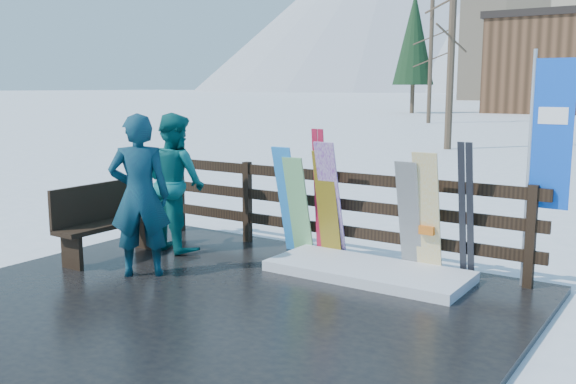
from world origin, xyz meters
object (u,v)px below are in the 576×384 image
Objects in this scene: snowboard_4 at (409,217)px; person_back at (175,182)px; snowboard_2 at (327,205)px; rental_flag at (546,143)px; snowboard_5 at (427,215)px; snowboard_3 at (331,201)px; person_front at (140,196)px; snowboard_1 at (298,206)px; snowboard_0 at (288,200)px; bench at (105,219)px.

person_back is (-3.10, -0.67, 0.25)m from snowboard_4.
snowboard_4 is 3.18m from person_back.
rental_flag is (2.54, 0.27, 0.90)m from snowboard_2.
person_back is (-3.32, -0.67, 0.19)m from snowboard_5.
rental_flag is (1.42, 0.27, 0.93)m from snowboard_4.
person_front reaches higher than snowboard_3.
rental_flag reaches higher than person_front.
person_back is at bearing -156.43° from snowboard_1.
snowboard_0 is 0.57× the size of rental_flag.
snowboard_4 reaches higher than bench.
snowboard_1 is (0.16, -0.00, -0.06)m from snowboard_0.
snowboard_0 reaches higher than snowboard_1.
person_back is (-1.38, -0.67, 0.21)m from snowboard_0.
person_front is at bearing -17.60° from bench.
rental_flag is (2.98, 0.27, 0.95)m from snowboard_1.
snowboard_1 is 0.85× the size of snowboard_3.
snowboard_2 reaches higher than bench.
snowboard_2 is at bearing -145.83° from person_back.
snowboard_3 is 2.65m from rental_flag.
bench is 1.04× the size of snowboard_2.
rental_flag is (3.14, 0.27, 0.89)m from snowboard_0.
snowboard_1 is 0.72× the size of person_back.
bench is at bearing -140.93° from snowboard_0.
snowboard_2 is at bearing 180.00° from snowboard_5.
rental_flag is (1.20, 0.27, 0.87)m from snowboard_5.
person_back reaches higher than snowboard_5.
person_back is (-2.03, -0.67, 0.17)m from snowboard_3.
snowboard_2 is 0.08m from snowboard_3.
snowboard_2 is at bearing -0.00° from snowboard_0.
person_back is at bearing -154.07° from snowboard_0.
snowboard_5 is at bearing 0.00° from snowboard_1.
snowboard_1 is 0.97× the size of snowboard_4.
snowboard_3 is (0.05, -0.00, 0.06)m from snowboard_2.
snowboard_3 is 1.29m from snowboard_5.
snowboard_0 is 0.99× the size of snowboard_5.
snowboard_3 is at bearing -0.00° from snowboard_0.
snowboard_5 is 1.51m from rental_flag.
snowboard_1 is at bearing 180.00° from snowboard_3.
snowboard_0 is 3.27m from rental_flag.
snowboard_3 is at bearing -180.00° from snowboard_5.
snowboard_2 reaches higher than snowboard_4.
snowboard_1 is at bearing 36.78° from bench.
bench is 4.08m from snowboard_5.
snowboard_0 is 0.17m from snowboard_1.
person_back is (-0.51, 1.14, -0.02)m from person_front.
person_back is (0.46, 0.83, 0.42)m from bench.
snowboard_5 is (1.29, 0.00, -0.03)m from snowboard_3.
snowboard_2 is at bearing 180.00° from snowboard_4.
snowboard_5 is 0.58× the size of rental_flag.
bench is 3.87m from snowboard_4.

